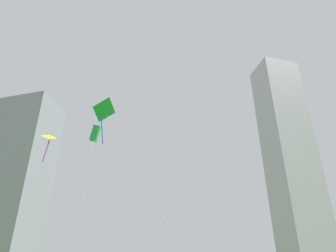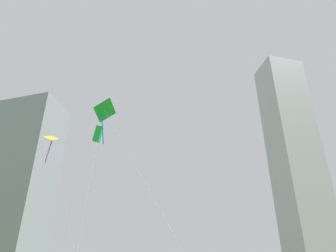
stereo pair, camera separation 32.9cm
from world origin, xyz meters
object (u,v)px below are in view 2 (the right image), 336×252
at_px(distant_highrise_0, 9,202).
at_px(distant_highrise_1, 299,174).
at_px(kite_flying_2, 51,141).
at_px(kite_flying_5, 98,134).
at_px(kite_flying_4, 105,113).

bearing_deg(distant_highrise_0, distant_highrise_1, 22.56).
bearing_deg(kite_flying_2, kite_flying_5, 80.83).
relative_size(kite_flying_2, distant_highrise_0, 0.25).
distance_m(kite_flying_2, kite_flying_4, 11.40).
distance_m(kite_flying_4, distant_highrise_1, 121.70).
distance_m(kite_flying_2, distant_highrise_1, 117.37).
distance_m(kite_flying_4, kite_flying_5, 23.72).
bearing_deg(kite_flying_4, distant_highrise_1, 61.16).
xyz_separation_m(kite_flying_5, distant_highrise_1, (60.99, 80.67, 26.62)).
xyz_separation_m(kite_flying_5, distant_highrise_0, (-42.16, 69.44, 11.80)).
height_order(kite_flying_4, kite_flying_5, kite_flying_5).
bearing_deg(kite_flying_4, kite_flying_5, 103.21).
xyz_separation_m(kite_flying_2, kite_flying_5, (1.99, 12.32, 7.49)).
relative_size(kite_flying_4, kite_flying_5, 0.62).
distance_m(kite_flying_2, kite_flying_5, 14.55).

